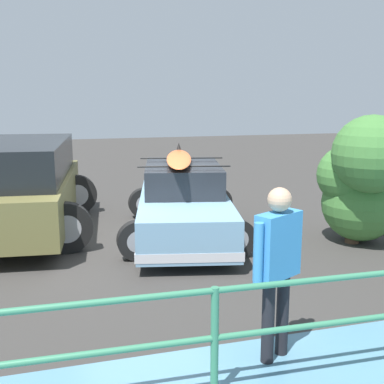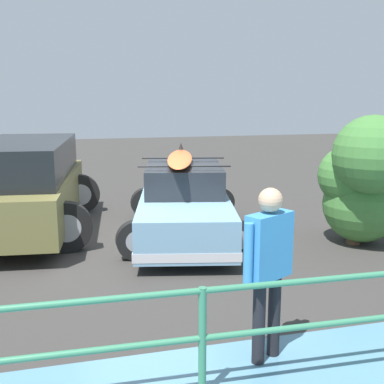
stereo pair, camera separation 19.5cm
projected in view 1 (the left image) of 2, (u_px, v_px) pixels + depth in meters
ground_plane at (147, 241)px, 8.85m from camera, size 44.00×44.00×0.02m
sedan_car at (183, 201)px, 9.12m from camera, size 2.81×4.70×1.63m
suv_car at (24, 185)px, 9.22m from camera, size 2.95×5.01×1.77m
person_bystander at (278, 258)px, 4.68m from camera, size 0.62×0.41×1.76m
railing_fence at (215, 323)px, 4.10m from camera, size 10.52×0.36×1.03m
bush_near_left at (361, 183)px, 8.43m from camera, size 1.53×1.96×2.32m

